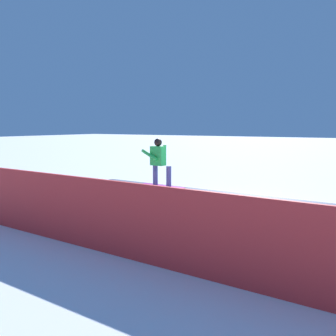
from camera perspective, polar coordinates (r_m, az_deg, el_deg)
The scene contains 4 objects.
ground_plane at distance 9.76m, azimuth 7.25°, elevation -6.63°, with size 120.00×120.00×0.00m, color white.
grind_box at distance 9.71m, azimuth 7.27°, elevation -5.31°, with size 7.69×0.88×0.51m.
snowboarder at distance 10.49m, azimuth -1.38°, elevation 1.15°, with size 1.43×0.42×1.34m.
safety_fence at distance 6.38m, azimuth -7.38°, elevation -7.78°, with size 10.78×0.06×1.29m, color red.
Camera 1 is at (-3.92, 8.65, 2.23)m, focal length 39.79 mm.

